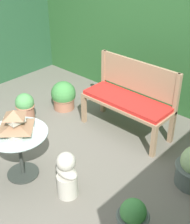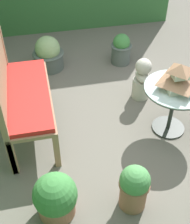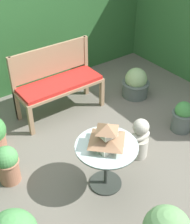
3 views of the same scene
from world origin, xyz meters
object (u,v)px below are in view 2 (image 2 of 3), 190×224
(pagoda_birdhouse, at_px, (179,78))
(potted_plant_bench_right, at_px, (55,197))
(garden_bust, at_px, (142,79))
(potted_plant_patio_mid, at_px, (134,187))
(garden_bench, at_px, (28,97))
(potted_plant_table_far, at_px, (48,54))
(potted_plant_path_edge, at_px, (121,49))
(patio_table, at_px, (175,97))

(pagoda_birdhouse, distance_m, potted_plant_bench_right, 1.69)
(garden_bust, relative_size, potted_plant_patio_mid, 1.15)
(garden_bench, relative_size, potted_plant_patio_mid, 2.60)
(garden_bench, height_order, potted_plant_table_far, garden_bench)
(potted_plant_patio_mid, bearing_deg, potted_plant_path_edge, -13.02)
(garden_bench, bearing_deg, patio_table, -102.34)
(garden_bust, relative_size, potted_plant_path_edge, 1.23)
(garden_bench, bearing_deg, garden_bust, -77.97)
(garden_bust, height_order, potted_plant_path_edge, garden_bust)
(garden_bust, xyz_separation_m, potted_plant_patio_mid, (-1.51, 0.58, -0.01))
(garden_bench, relative_size, potted_plant_path_edge, 2.78)
(potted_plant_patio_mid, distance_m, potted_plant_path_edge, 2.41)
(garden_bench, height_order, potted_plant_path_edge, garden_bench)
(garden_bust, relative_size, potted_plant_table_far, 1.14)
(garden_bench, height_order, garden_bust, garden_bust)
(garden_bench, bearing_deg, potted_plant_path_edge, -50.22)
(potted_plant_table_far, relative_size, potted_plant_bench_right, 1.08)
(garden_bench, relative_size, potted_plant_bench_right, 2.79)
(garden_bench, bearing_deg, pagoda_birdhouse, -102.34)
(potted_plant_table_far, bearing_deg, potted_plant_bench_right, 175.80)
(garden_bust, distance_m, potted_plant_patio_mid, 1.61)
(garden_bust, xyz_separation_m, potted_plant_path_edge, (0.84, 0.03, -0.05))
(pagoda_birdhouse, height_order, potted_plant_patio_mid, pagoda_birdhouse)
(potted_plant_table_far, xyz_separation_m, potted_plant_patio_mid, (-2.43, -0.52, 0.04))
(pagoda_birdhouse, xyz_separation_m, potted_plant_bench_right, (-0.80, 1.40, -0.50))
(garden_bench, relative_size, garden_bust, 2.27)
(pagoda_birdhouse, bearing_deg, patio_table, -90.00)
(garden_bench, xyz_separation_m, pagoda_birdhouse, (-0.34, -1.54, 0.26))
(potted_plant_patio_mid, xyz_separation_m, potted_plant_path_edge, (2.35, -0.54, -0.03))
(garden_bench, height_order, potted_plant_bench_right, garden_bench)
(potted_plant_table_far, bearing_deg, pagoda_birdhouse, -141.89)
(garden_bench, xyz_separation_m, potted_plant_patio_mid, (-1.21, -0.83, -0.19))
(potted_plant_bench_right, bearing_deg, potted_plant_patio_mid, -95.57)
(potted_plant_table_far, distance_m, potted_plant_path_edge, 1.06)
(pagoda_birdhouse, distance_m, potted_plant_path_edge, 1.57)
(patio_table, bearing_deg, garden_bench, 77.66)
(garden_bench, bearing_deg, potted_plant_table_far, -14.33)
(garden_bench, bearing_deg, potted_plant_patio_mid, -145.55)
(patio_table, height_order, potted_plant_bench_right, patio_table)
(patio_table, height_order, garden_bust, patio_table)
(potted_plant_bench_right, distance_m, potted_plant_path_edge, 2.60)
(patio_table, xyz_separation_m, potted_plant_patio_mid, (-0.87, 0.71, -0.21))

